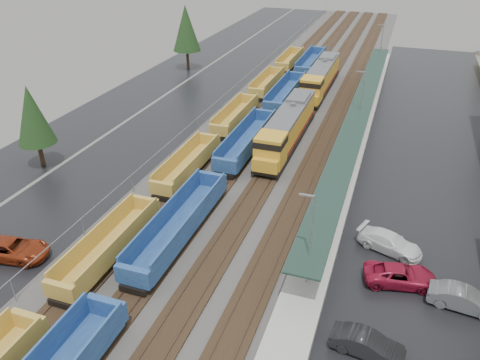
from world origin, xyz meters
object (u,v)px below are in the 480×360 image
(locomotive_lead, at_px, (287,128))
(well_string_blue, at_px, (219,176))
(parked_car_east_e, at_px, (464,299))
(parked_car_west_c, at_px, (13,249))
(parked_car_east_b, at_px, (400,275))
(parked_car_east_c, at_px, (390,243))
(parked_car_east_a, at_px, (367,345))
(locomotive_trail, at_px, (320,78))
(well_string_yellow, at_px, (188,165))

(locomotive_lead, height_order, well_string_blue, locomotive_lead)
(well_string_blue, relative_size, parked_car_east_e, 22.31)
(well_string_blue, bearing_deg, parked_car_west_c, -125.30)
(parked_car_east_b, bearing_deg, parked_car_east_c, 2.59)
(parked_car_east_b, bearing_deg, parked_car_east_a, 155.95)
(parked_car_east_e, bearing_deg, parked_car_west_c, 105.60)
(well_string_blue, bearing_deg, locomotive_trail, 82.98)
(parked_car_east_a, bearing_deg, parked_car_east_b, -5.72)
(parked_car_east_c, bearing_deg, well_string_yellow, 92.34)
(parked_car_east_b, bearing_deg, parked_car_east_e, -117.42)
(locomotive_trail, relative_size, parked_car_east_b, 3.71)
(well_string_yellow, distance_m, well_string_blue, 4.24)
(well_string_yellow, relative_size, parked_car_east_c, 19.27)
(locomotive_lead, distance_m, parked_car_east_b, 24.77)
(locomotive_lead, relative_size, parked_car_east_c, 3.71)
(parked_car_west_c, bearing_deg, parked_car_east_e, -89.63)
(parked_car_east_a, xyz_separation_m, parked_car_east_e, (5.87, 6.16, 0.03))
(locomotive_lead, distance_m, parked_car_west_c, 31.40)
(locomotive_lead, bearing_deg, parked_car_east_b, -55.89)
(locomotive_trail, relative_size, parked_car_east_a, 4.29)
(well_string_blue, xyz_separation_m, parked_car_east_e, (22.12, -10.16, -0.44))
(parked_car_west_c, height_order, parked_car_east_a, parked_car_west_c)
(parked_car_west_c, height_order, parked_car_east_c, parked_car_west_c)
(locomotive_trail, height_order, well_string_yellow, locomotive_trail)
(well_string_yellow, xyz_separation_m, well_string_blue, (4.00, -1.41, 0.10))
(well_string_blue, bearing_deg, well_string_yellow, 160.60)
(parked_car_east_e, bearing_deg, parked_car_east_b, 80.18)
(well_string_yellow, bearing_deg, locomotive_trail, 75.57)
(well_string_blue, height_order, parked_car_east_b, well_string_blue)
(locomotive_lead, height_order, parked_car_east_a, locomotive_lead)
(locomotive_lead, distance_m, well_string_yellow, 12.94)
(locomotive_lead, xyz_separation_m, parked_car_east_e, (18.12, -21.66, -1.57))
(well_string_yellow, relative_size, parked_car_east_a, 22.32)
(parked_car_east_e, bearing_deg, well_string_blue, 71.18)
(parked_car_east_a, bearing_deg, parked_car_east_e, -37.03)
(well_string_yellow, height_order, parked_car_east_e, well_string_yellow)
(well_string_yellow, bearing_deg, parked_car_east_e, -23.88)
(well_string_yellow, height_order, parked_car_east_b, well_string_yellow)
(locomotive_lead, height_order, parked_car_east_e, locomotive_lead)
(parked_car_east_c, bearing_deg, parked_car_east_a, -163.45)
(parked_car_east_b, bearing_deg, parked_car_west_c, 91.65)
(parked_car_west_c, distance_m, parked_car_east_c, 30.12)
(locomotive_trail, height_order, parked_car_east_b, locomotive_trail)
(parked_car_west_c, bearing_deg, parked_car_east_a, -100.26)
(well_string_yellow, height_order, parked_car_west_c, well_string_yellow)
(locomotive_lead, relative_size, parked_car_east_e, 4.10)
(well_string_blue, relative_size, parked_car_east_b, 20.15)
(well_string_blue, distance_m, parked_car_east_e, 24.35)
(parked_car_east_a, bearing_deg, parked_car_east_c, 3.36)
(parked_car_east_b, bearing_deg, well_string_yellow, 52.87)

